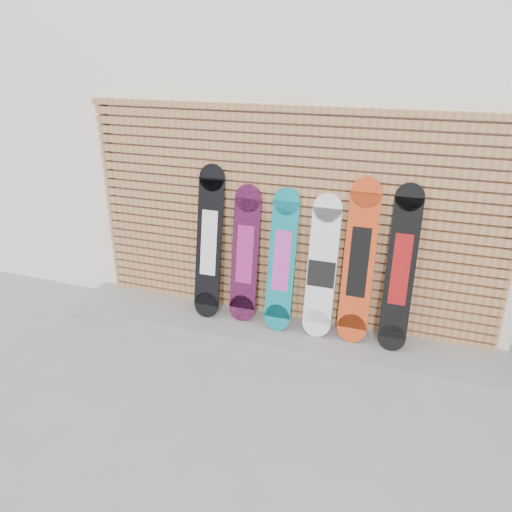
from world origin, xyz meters
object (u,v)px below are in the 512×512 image
Objects in this scene: snowboard_3 at (322,268)px; snowboard_5 at (401,269)px; snowboard_2 at (282,261)px; snowboard_0 at (209,243)px; snowboard_4 at (359,262)px; snowboard_1 at (245,254)px.

snowboard_5 reaches higher than snowboard_3.
snowboard_2 is 1.14m from snowboard_5.
snowboard_5 is (1.92, 0.00, -0.01)m from snowboard_0.
snowboard_4 reaches higher than snowboard_5.
snowboard_4 reaches higher than snowboard_2.
snowboard_5 reaches higher than snowboard_1.
snowboard_3 is at bearing 0.84° from snowboard_2.
snowboard_1 reaches higher than snowboard_3.
snowboard_4 is at bearing 1.27° from snowboard_2.
snowboard_0 reaches higher than snowboard_5.
snowboard_4 reaches higher than snowboard_3.
snowboard_0 is 1.92m from snowboard_5.
snowboard_5 reaches higher than snowboard_2.
snowboard_2 is 0.76m from snowboard_4.
snowboard_0 is at bearing -179.82° from snowboard_3.
snowboard_4 is (0.75, 0.02, 0.08)m from snowboard_2.
snowboard_2 is at bearing -179.77° from snowboard_5.
snowboard_5 is (1.13, 0.00, 0.07)m from snowboard_2.
snowboard_0 is 1.20m from snowboard_3.
snowboard_1 is 1.16m from snowboard_4.
snowboard_0 is at bearing -175.91° from snowboard_1.
snowboard_2 reaches higher than snowboard_3.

